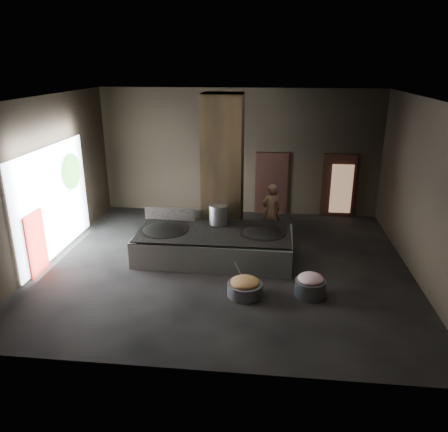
# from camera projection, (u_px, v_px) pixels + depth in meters

# --- Properties ---
(floor) EXTENTS (10.00, 9.00, 0.10)m
(floor) POSITION_uv_depth(u_px,v_px,m) (226.00, 265.00, 12.25)
(floor) COLOR black
(floor) RESTS_ON ground
(ceiling) EXTENTS (10.00, 9.00, 0.10)m
(ceiling) POSITION_uv_depth(u_px,v_px,m) (226.00, 96.00, 10.70)
(ceiling) COLOR black
(ceiling) RESTS_ON back_wall
(back_wall) EXTENTS (10.00, 0.10, 4.50)m
(back_wall) POSITION_uv_depth(u_px,v_px,m) (239.00, 152.00, 15.74)
(back_wall) COLOR black
(back_wall) RESTS_ON ground
(front_wall) EXTENTS (10.00, 0.10, 4.50)m
(front_wall) POSITION_uv_depth(u_px,v_px,m) (197.00, 260.00, 7.22)
(front_wall) COLOR black
(front_wall) RESTS_ON ground
(left_wall) EXTENTS (0.10, 9.00, 4.50)m
(left_wall) POSITION_uv_depth(u_px,v_px,m) (44.00, 181.00, 12.00)
(left_wall) COLOR black
(left_wall) RESTS_ON ground
(right_wall) EXTENTS (0.10, 9.00, 4.50)m
(right_wall) POSITION_uv_depth(u_px,v_px,m) (426.00, 192.00, 10.95)
(right_wall) COLOR black
(right_wall) RESTS_ON ground
(pillar) EXTENTS (1.20, 1.20, 4.50)m
(pillar) POSITION_uv_depth(u_px,v_px,m) (223.00, 169.00, 13.29)
(pillar) COLOR black
(pillar) RESTS_ON ground
(hearth_platform) EXTENTS (4.44, 2.21, 0.76)m
(hearth_platform) POSITION_uv_depth(u_px,v_px,m) (214.00, 246.00, 12.48)
(hearth_platform) COLOR #A2B4A2
(hearth_platform) RESTS_ON ground
(platform_cap) EXTENTS (4.29, 2.06, 0.03)m
(platform_cap) POSITION_uv_depth(u_px,v_px,m) (214.00, 231.00, 12.33)
(platform_cap) COLOR black
(platform_cap) RESTS_ON hearth_platform
(wok_left) EXTENTS (1.38, 1.38, 0.38)m
(wok_left) POSITION_uv_depth(u_px,v_px,m) (164.00, 232.00, 12.45)
(wok_left) COLOR black
(wok_left) RESTS_ON hearth_platform
(wok_left_rim) EXTENTS (1.41, 1.41, 0.05)m
(wok_left_rim) POSITION_uv_depth(u_px,v_px,m) (164.00, 230.00, 12.43)
(wok_left_rim) COLOR black
(wok_left_rim) RESTS_ON hearth_platform
(wok_right) EXTENTS (1.29, 1.29, 0.36)m
(wok_right) POSITION_uv_depth(u_px,v_px,m) (262.00, 235.00, 12.26)
(wok_right) COLOR black
(wok_right) RESTS_ON hearth_platform
(wok_right_rim) EXTENTS (1.32, 1.32, 0.05)m
(wok_right_rim) POSITION_uv_depth(u_px,v_px,m) (262.00, 233.00, 12.24)
(wok_right_rim) COLOR black
(wok_right_rim) RESTS_ON hearth_platform
(stock_pot) EXTENTS (0.53, 0.53, 0.57)m
(stock_pot) POSITION_uv_depth(u_px,v_px,m) (218.00, 215.00, 12.73)
(stock_pot) COLOR silver
(stock_pot) RESTS_ON hearth_platform
(splash_guard) EXTENTS (1.53, 0.10, 0.38)m
(splash_guard) POSITION_uv_depth(u_px,v_px,m) (170.00, 214.00, 13.11)
(splash_guard) COLOR black
(splash_guard) RESTS_ON hearth_platform
(cook) EXTENTS (0.77, 0.66, 1.80)m
(cook) POSITION_uv_depth(u_px,v_px,m) (271.00, 211.00, 13.73)
(cook) COLOR brown
(cook) RESTS_ON ground
(veg_basin) EXTENTS (1.08, 1.08, 0.32)m
(veg_basin) POSITION_uv_depth(u_px,v_px,m) (245.00, 289.00, 10.54)
(veg_basin) COLOR slate
(veg_basin) RESTS_ON ground
(veg_fill) EXTENTS (0.70, 0.70, 0.22)m
(veg_fill) POSITION_uv_depth(u_px,v_px,m) (245.00, 282.00, 10.48)
(veg_fill) COLOR #A3A24F
(veg_fill) RESTS_ON veg_basin
(ladle) EXTENTS (0.25, 0.26, 0.61)m
(ladle) POSITION_uv_depth(u_px,v_px,m) (239.00, 271.00, 10.57)
(ladle) COLOR silver
(ladle) RESTS_ON veg_basin
(meat_basin) EXTENTS (0.75, 0.75, 0.41)m
(meat_basin) POSITION_uv_depth(u_px,v_px,m) (310.00, 288.00, 10.52)
(meat_basin) COLOR slate
(meat_basin) RESTS_ON ground
(meat_fill) EXTENTS (0.61, 0.61, 0.23)m
(meat_fill) POSITION_uv_depth(u_px,v_px,m) (311.00, 279.00, 10.43)
(meat_fill) COLOR #D5827F
(meat_fill) RESTS_ON meat_basin
(doorway_near) EXTENTS (1.18, 0.08, 2.38)m
(doorway_near) POSITION_uv_depth(u_px,v_px,m) (271.00, 185.00, 15.90)
(doorway_near) COLOR black
(doorway_near) RESTS_ON ground
(doorway_near_glow) EXTENTS (0.77, 0.04, 1.82)m
(doorway_near_glow) POSITION_uv_depth(u_px,v_px,m) (269.00, 185.00, 16.01)
(doorway_near_glow) COLOR #8C6647
(doorway_near_glow) RESTS_ON ground
(doorway_far) EXTENTS (1.18, 0.08, 2.38)m
(doorway_far) POSITION_uv_depth(u_px,v_px,m) (339.00, 187.00, 15.66)
(doorway_far) COLOR black
(doorway_far) RESTS_ON ground
(doorway_far_glow) EXTENTS (0.75, 0.04, 1.78)m
(doorway_far_glow) POSITION_uv_depth(u_px,v_px,m) (341.00, 189.00, 15.56)
(doorway_far_glow) COLOR #8C6647
(doorway_far_glow) RESTS_ON ground
(left_opening) EXTENTS (0.04, 4.20, 3.10)m
(left_opening) POSITION_uv_depth(u_px,v_px,m) (54.00, 201.00, 12.39)
(left_opening) COLOR white
(left_opening) RESTS_ON ground
(pavilion_sliver) EXTENTS (0.05, 0.90, 1.70)m
(pavilion_sliver) POSITION_uv_depth(u_px,v_px,m) (36.00, 244.00, 11.42)
(pavilion_sliver) COLOR maroon
(pavilion_sliver) RESTS_ON ground
(tree_silhouette) EXTENTS (0.28, 1.10, 1.10)m
(tree_silhouette) POSITION_uv_depth(u_px,v_px,m) (71.00, 172.00, 13.21)
(tree_silhouette) COLOR #194714
(tree_silhouette) RESTS_ON left_opening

